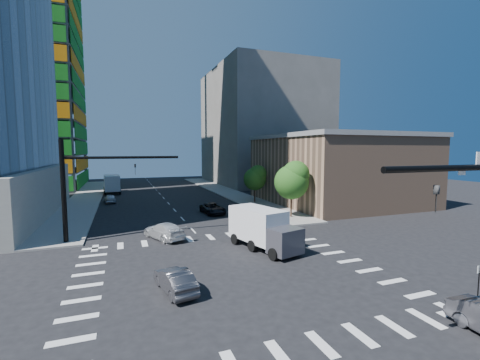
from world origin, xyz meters
name	(u,v)px	position (x,y,z in m)	size (l,w,h in m)	color
ground	(231,272)	(0.00, 0.00, 0.00)	(160.00, 160.00, 0.00)	black
road_markings	(231,272)	(0.00, 0.00, 0.01)	(20.00, 20.00, 0.01)	silver
sidewalk_ne	(226,192)	(12.50, 40.00, 0.07)	(5.00, 60.00, 0.15)	gray
sidewalk_nw	(86,198)	(-12.50, 40.00, 0.07)	(5.00, 60.00, 0.15)	gray
construction_building	(13,72)	(-27.41, 61.93, 24.61)	(25.16, 34.50, 70.60)	slate
commercial_building	(336,169)	(25.00, 22.00, 5.31)	(20.50, 22.50, 10.60)	#A67D60
bg_building_ne	(262,127)	(27.00, 55.00, 14.00)	(24.00, 30.00, 28.00)	#635F59
signal_mast_nw	(82,181)	(-10.00, 11.50, 5.49)	(10.20, 0.40, 9.00)	black
tree_south	(293,180)	(12.63, 13.90, 4.69)	(4.16, 4.16, 6.82)	#382316
tree_north	(256,177)	(12.93, 25.90, 3.99)	(3.54, 3.52, 5.78)	#382316
no_parking_sign	(479,281)	(10.70, -9.00, 1.38)	(0.30, 0.06, 2.20)	black
car_nb_far	(213,208)	(4.26, 19.82, 0.69)	(2.28, 4.94, 1.37)	black
car_sb_near	(164,231)	(-3.15, 10.02, 0.74)	(2.08, 5.11, 1.48)	white
car_sb_mid	(110,198)	(-8.50, 33.89, 0.67)	(1.59, 3.95, 1.35)	silver
car_sb_cross	(175,280)	(-3.99, -1.64, 0.67)	(1.43, 4.09, 1.35)	#47464B
box_truck_near	(265,232)	(4.27, 3.71, 1.47)	(4.21, 6.80, 3.32)	black
box_truck_far	(112,185)	(-8.50, 45.97, 1.55)	(3.28, 6.85, 3.51)	black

